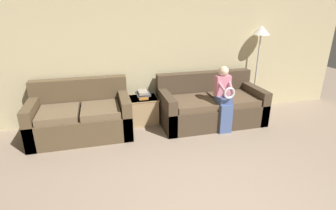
{
  "coord_description": "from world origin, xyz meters",
  "views": [
    {
      "loc": [
        -1.12,
        -1.66,
        2.12
      ],
      "look_at": [
        -0.19,
        1.91,
        0.71
      ],
      "focal_mm": 28.0,
      "sensor_mm": 36.0,
      "label": 1
    }
  ],
  "objects_px": {
    "book_stack": "(143,94)",
    "child_left_seated": "(224,96)",
    "side_shelf": "(144,110)",
    "couch_main": "(210,106)",
    "floor_lamp": "(260,39)",
    "couch_side": "(81,117)"
  },
  "relations": [
    {
      "from": "book_stack",
      "to": "child_left_seated",
      "type": "bearing_deg",
      "value": -27.19
    },
    {
      "from": "side_shelf",
      "to": "book_stack",
      "type": "xyz_separation_m",
      "value": [
        -0.01,
        0.0,
        0.31
      ]
    },
    {
      "from": "couch_main",
      "to": "floor_lamp",
      "type": "bearing_deg",
      "value": 16.01
    },
    {
      "from": "couch_side",
      "to": "floor_lamp",
      "type": "relative_size",
      "value": 0.94
    },
    {
      "from": "couch_side",
      "to": "floor_lamp",
      "type": "bearing_deg",
      "value": 4.6
    },
    {
      "from": "child_left_seated",
      "to": "side_shelf",
      "type": "height_order",
      "value": "child_left_seated"
    },
    {
      "from": "couch_main",
      "to": "floor_lamp",
      "type": "relative_size",
      "value": 1.09
    },
    {
      "from": "couch_main",
      "to": "couch_side",
      "type": "xyz_separation_m",
      "value": [
        -2.36,
        0.05,
        0.01
      ]
    },
    {
      "from": "floor_lamp",
      "to": "child_left_seated",
      "type": "bearing_deg",
      "value": -145.37
    },
    {
      "from": "side_shelf",
      "to": "couch_side",
      "type": "bearing_deg",
      "value": -169.27
    },
    {
      "from": "couch_side",
      "to": "book_stack",
      "type": "xyz_separation_m",
      "value": [
        1.11,
        0.21,
        0.24
      ]
    },
    {
      "from": "couch_main",
      "to": "child_left_seated",
      "type": "distance_m",
      "value": 0.53
    },
    {
      "from": "couch_main",
      "to": "side_shelf",
      "type": "distance_m",
      "value": 1.27
    },
    {
      "from": "couch_side",
      "to": "book_stack",
      "type": "bearing_deg",
      "value": 10.86
    },
    {
      "from": "child_left_seated",
      "to": "floor_lamp",
      "type": "xyz_separation_m",
      "value": [
        1.08,
        0.74,
        0.84
      ]
    },
    {
      "from": "child_left_seated",
      "to": "book_stack",
      "type": "relative_size",
      "value": 3.86
    },
    {
      "from": "book_stack",
      "to": "floor_lamp",
      "type": "relative_size",
      "value": 0.17
    },
    {
      "from": "couch_side",
      "to": "side_shelf",
      "type": "distance_m",
      "value": 1.14
    },
    {
      "from": "couch_main",
      "to": "couch_side",
      "type": "height_order",
      "value": "couch_side"
    },
    {
      "from": "child_left_seated",
      "to": "side_shelf",
      "type": "distance_m",
      "value": 1.52
    },
    {
      "from": "child_left_seated",
      "to": "side_shelf",
      "type": "bearing_deg",
      "value": 152.69
    },
    {
      "from": "couch_main",
      "to": "side_shelf",
      "type": "bearing_deg",
      "value": 168.18
    }
  ]
}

